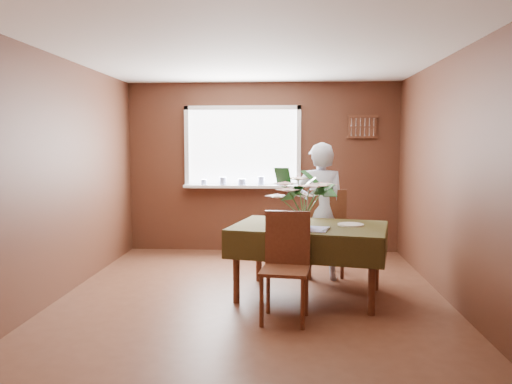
# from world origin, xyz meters

# --- Properties ---
(floor) EXTENTS (4.50, 4.50, 0.00)m
(floor) POSITION_xyz_m (0.00, 0.00, 0.00)
(floor) COLOR #4E291A
(floor) RESTS_ON ground
(ceiling) EXTENTS (4.50, 4.50, 0.00)m
(ceiling) POSITION_xyz_m (0.00, 0.00, 2.50)
(ceiling) COLOR white
(ceiling) RESTS_ON wall_back
(wall_back) EXTENTS (4.00, 0.00, 4.00)m
(wall_back) POSITION_xyz_m (0.00, 2.25, 1.25)
(wall_back) COLOR brown
(wall_back) RESTS_ON floor
(wall_front) EXTENTS (4.00, 0.00, 4.00)m
(wall_front) POSITION_xyz_m (0.00, -2.25, 1.25)
(wall_front) COLOR brown
(wall_front) RESTS_ON floor
(wall_left) EXTENTS (0.00, 4.50, 4.50)m
(wall_left) POSITION_xyz_m (-2.00, 0.00, 1.25)
(wall_left) COLOR brown
(wall_left) RESTS_ON floor
(wall_right) EXTENTS (0.00, 4.50, 4.50)m
(wall_right) POSITION_xyz_m (2.00, 0.00, 1.25)
(wall_right) COLOR brown
(wall_right) RESTS_ON floor
(window_assembly) EXTENTS (1.72, 0.20, 1.22)m
(window_assembly) POSITION_xyz_m (-0.29, 2.20, 1.35)
(window_assembly) COLOR white
(window_assembly) RESTS_ON wall_back
(spoon_rack) EXTENTS (0.44, 0.05, 0.33)m
(spoon_rack) POSITION_xyz_m (1.45, 2.22, 1.85)
(spoon_rack) COLOR #5A2F1D
(spoon_rack) RESTS_ON wall_back
(dining_table) EXTENTS (1.76, 1.38, 0.77)m
(dining_table) POSITION_xyz_m (0.59, 0.02, 0.67)
(dining_table) COLOR #5A2F1D
(dining_table) RESTS_ON floor
(chair_far) EXTENTS (0.52, 0.52, 1.07)m
(chair_far) POSITION_xyz_m (0.81, 0.79, 0.57)
(chair_far) COLOR #5A2F1D
(chair_far) RESTS_ON floor
(chair_near) EXTENTS (0.47, 0.47, 0.98)m
(chair_near) POSITION_xyz_m (0.35, -0.66, 0.53)
(chair_near) COLOR #5A2F1D
(chair_near) RESTS_ON floor
(seated_woman) EXTENTS (0.63, 0.45, 1.62)m
(seated_woman) POSITION_xyz_m (0.75, 0.72, 0.81)
(seated_woman) COLOR white
(seated_woman) RESTS_ON floor
(flower_bouquet) EXTENTS (0.64, 0.64, 0.55)m
(flower_bouquet) POSITION_xyz_m (0.52, -0.16, 1.12)
(flower_bouquet) COLOR white
(flower_bouquet) RESTS_ON dining_table
(side_plate) EXTENTS (0.37, 0.37, 0.01)m
(side_plate) POSITION_xyz_m (1.02, 0.03, 0.76)
(side_plate) COLOR white
(side_plate) RESTS_ON dining_table
(table_knife) EXTENTS (0.10, 0.22, 0.00)m
(table_knife) POSITION_xyz_m (0.74, -0.29, 0.77)
(table_knife) COLOR silver
(table_knife) RESTS_ON dining_table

